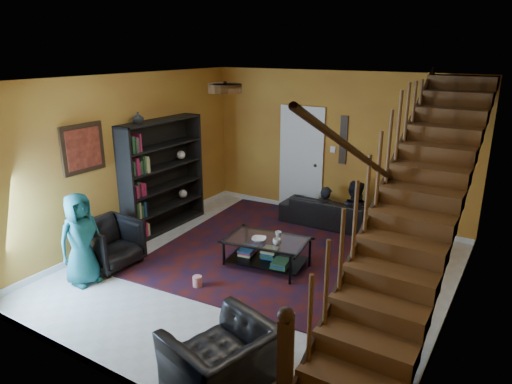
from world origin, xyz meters
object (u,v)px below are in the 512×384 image
(armchair_left, at_px, (110,243))
(coffee_table, at_px, (267,251))
(sofa, at_px, (331,212))
(armchair_right, at_px, (221,359))
(bookshelf, at_px, (163,177))

(armchair_left, relative_size, coffee_table, 0.61)
(sofa, xyz_separation_m, armchair_right, (0.78, -4.55, 0.05))
(armchair_right, relative_size, coffee_table, 0.76)
(armchair_left, height_order, coffee_table, armchair_left)
(bookshelf, distance_m, armchair_right, 4.43)
(sofa, height_order, coffee_table, sofa)
(bookshelf, height_order, armchair_right, bookshelf)
(sofa, relative_size, armchair_left, 2.32)
(bookshelf, height_order, coffee_table, bookshelf)
(sofa, xyz_separation_m, armchair_left, (-2.20, -3.31, 0.09))
(sofa, height_order, armchair_right, armchair_right)
(bookshelf, xyz_separation_m, sofa, (2.56, 1.70, -0.70))
(armchair_right, xyz_separation_m, coffee_table, (-0.93, 2.45, -0.06))
(bookshelf, relative_size, sofa, 1.09)
(sofa, xyz_separation_m, coffee_table, (-0.15, -2.10, -0.01))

